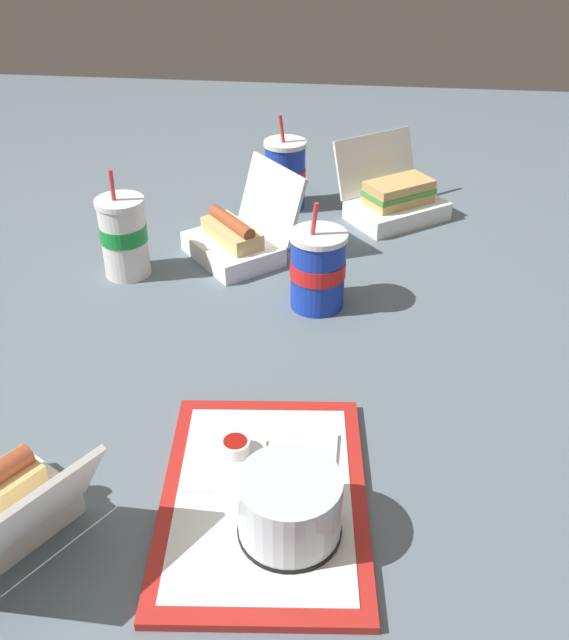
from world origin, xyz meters
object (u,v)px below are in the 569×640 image
(cake_container, at_px, (290,507))
(soda_cup_front, at_px, (318,269))
(plastic_fork, at_px, (332,462))
(food_tray, at_px, (264,497))
(soda_cup_right, at_px, (285,174))
(ketchup_cup, at_px, (235,447))
(soda_cup_back, at_px, (124,236))
(clamshell_sandwich_corner, at_px, (395,200))
(clamshell_hotdog_back, at_px, (237,238))

(cake_container, xyz_separation_m, soda_cup_front, (-0.54, -0.01, 0.02))
(plastic_fork, relative_size, soda_cup_front, 0.53)
(food_tray, bearing_deg, soda_cup_right, -175.12)
(ketchup_cup, xyz_separation_m, soda_cup_back, (-0.49, -0.30, 0.05))
(plastic_fork, distance_m, soda_cup_back, 0.66)
(food_tray, distance_m, soda_cup_back, 0.66)
(ketchup_cup, bearing_deg, soda_cup_back, -148.55)
(soda_cup_front, bearing_deg, cake_container, 0.94)
(cake_container, relative_size, ketchup_cup, 3.14)
(soda_cup_back, bearing_deg, soda_cup_front, 78.83)
(food_tray, xyz_separation_m, cake_container, (0.05, 0.04, 0.05))
(clamshell_sandwich_corner, height_order, clamshell_hotdog_back, clamshell_hotdog_back)
(plastic_fork, xyz_separation_m, clamshell_sandwich_corner, (-0.82, 0.09, 0.03))
(clamshell_sandwich_corner, bearing_deg, clamshell_hotdog_back, -54.86)
(food_tray, relative_size, clamshell_hotdog_back, 1.48)
(cake_container, distance_m, soda_cup_right, 0.97)
(food_tray, height_order, plastic_fork, plastic_fork)
(plastic_fork, bearing_deg, cake_container, -20.06)
(ketchup_cup, xyz_separation_m, soda_cup_right, (-0.85, -0.03, 0.05))
(soda_cup_front, xyz_separation_m, soda_cup_right, (-0.43, -0.11, 0.00))
(soda_cup_back, relative_size, soda_cup_right, 1.00)
(cake_container, bearing_deg, ketchup_cup, -144.43)
(food_tray, xyz_separation_m, ketchup_cup, (-0.07, -0.05, 0.02))
(plastic_fork, bearing_deg, clamshell_hotdog_back, -158.86)
(clamshell_hotdog_back, bearing_deg, soda_cup_front, 45.93)
(cake_container, height_order, ketchup_cup, cake_container)
(soda_cup_front, height_order, soda_cup_right, soda_cup_right)
(plastic_fork, distance_m, soda_cup_front, 0.43)
(ketchup_cup, xyz_separation_m, clamshell_hotdog_back, (-0.59, -0.10, 0.01))
(plastic_fork, bearing_deg, soda_cup_front, -172.90)
(soda_cup_front, bearing_deg, soda_cup_right, -165.90)
(ketchup_cup, bearing_deg, plastic_fork, 88.96)
(ketchup_cup, relative_size, plastic_fork, 0.36)
(soda_cup_back, xyz_separation_m, soda_cup_front, (0.07, 0.38, -0.01))
(clamshell_hotdog_back, bearing_deg, soda_cup_right, 165.36)
(food_tray, relative_size, plastic_fork, 3.58)
(clamshell_sandwich_corner, bearing_deg, soda_cup_back, -58.46)
(ketchup_cup, distance_m, clamshell_hotdog_back, 0.60)
(soda_cup_right, bearing_deg, cake_container, 6.88)
(food_tray, height_order, soda_cup_right, soda_cup_right)
(soda_cup_front, bearing_deg, food_tray, -3.57)
(soda_cup_front, bearing_deg, plastic_fork, 7.09)
(plastic_fork, height_order, soda_cup_front, soda_cup_front)
(clamshell_sandwich_corner, xyz_separation_m, soda_cup_front, (0.40, -0.15, 0.03))
(clamshell_hotdog_back, bearing_deg, clamshell_sandwich_corner, 125.14)
(ketchup_cup, bearing_deg, cake_container, 35.57)
(cake_container, xyz_separation_m, soda_cup_back, (-0.61, -0.39, 0.03))
(clamshell_sandwich_corner, relative_size, soda_cup_back, 1.27)
(clamshell_sandwich_corner, height_order, soda_cup_front, soda_cup_front)
(clamshell_hotdog_back, distance_m, soda_cup_right, 0.27)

